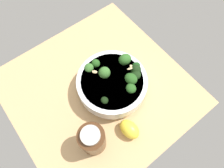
# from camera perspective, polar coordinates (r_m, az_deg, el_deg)

# --- Properties ---
(ground_plane) EXTENTS (0.58, 0.58, 0.04)m
(ground_plane) POSITION_cam_1_polar(r_m,az_deg,el_deg) (0.72, -3.86, -2.03)
(ground_plane) COLOR tan
(bowl_of_broccoli) EXTENTS (0.23, 0.23, 0.11)m
(bowl_of_broccoli) POSITION_cam_1_polar(r_m,az_deg,el_deg) (0.66, 0.25, 0.41)
(bowl_of_broccoli) COLOR white
(bowl_of_broccoli) RESTS_ON ground_plane
(lemon_wedge) EXTENTS (0.07, 0.06, 0.05)m
(lemon_wedge) POSITION_cam_1_polar(r_m,az_deg,el_deg) (0.63, 5.00, -12.68)
(lemon_wedge) COLOR yellow
(lemon_wedge) RESTS_ON ground_plane
(bottle_tall) EXTENTS (0.08, 0.08, 0.13)m
(bottle_tall) POSITION_cam_1_polar(r_m,az_deg,el_deg) (0.59, -5.57, -15.42)
(bottle_tall) COLOR #472814
(bottle_tall) RESTS_ON ground_plane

